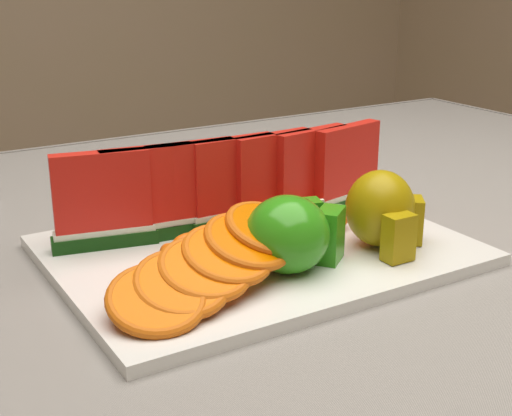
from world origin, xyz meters
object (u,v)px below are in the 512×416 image
object	(u,v)px
apple_cluster	(293,234)
pear_cluster	(383,211)
platter	(258,250)
side_plate	(301,149)

from	to	relation	value
apple_cluster	pear_cluster	xyz separation A→B (m)	(0.10, -0.01, 0.01)
apple_cluster	pear_cluster	bearing A→B (deg)	-2.85
platter	side_plate	size ratio (longest dim) A/B	2.15
apple_cluster	side_plate	xyz separation A→B (m)	(0.28, 0.39, -0.04)
side_plate	apple_cluster	bearing A→B (deg)	-125.73
platter	apple_cluster	distance (m)	0.07
platter	apple_cluster	xyz separation A→B (m)	(-0.00, -0.06, 0.04)
pear_cluster	apple_cluster	bearing A→B (deg)	177.15
platter	side_plate	xyz separation A→B (m)	(0.28, 0.32, -0.00)
apple_cluster	pear_cluster	world-z (taller)	pear_cluster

